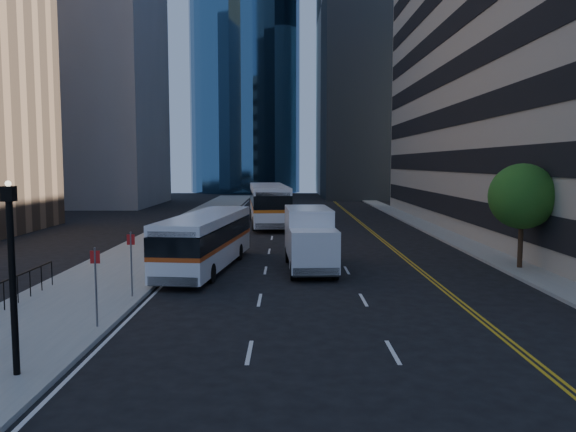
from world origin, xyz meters
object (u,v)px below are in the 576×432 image
object	(u,v)px
lamp_post	(12,270)
bus_front	(207,239)
box_truck	(310,238)
street_tree	(522,196)
bus_rear	(269,203)

from	to	relation	value
lamp_post	bus_front	bearing A→B (deg)	79.77
box_truck	lamp_post	bearing A→B (deg)	-121.25
street_tree	bus_front	world-z (taller)	street_tree
lamp_post	box_truck	world-z (taller)	lamp_post
lamp_post	bus_rear	world-z (taller)	lamp_post
lamp_post	bus_front	distance (m)	14.60
lamp_post	bus_front	world-z (taller)	lamp_post
bus_front	box_truck	size ratio (longest dim) A/B	1.70
street_tree	bus_front	xyz separation A→B (m)	(-15.42, 0.31, -2.15)
street_tree	box_truck	distance (m)	10.53
bus_front	bus_rear	bearing A→B (deg)	90.12
street_tree	box_truck	xyz separation A→B (m)	(-10.33, 0.20, -2.05)
street_tree	lamp_post	size ratio (longest dim) A/B	1.12
lamp_post	bus_front	xyz separation A→B (m)	(2.58, 14.31, -1.23)
box_truck	bus_rear	bearing A→B (deg)	94.63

